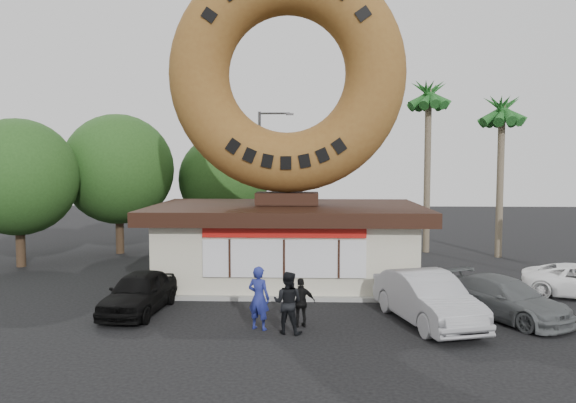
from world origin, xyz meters
The scene contains 15 objects.
ground centered at (0.00, 0.00, 0.00)m, with size 90.00×90.00×0.00m, color black.
donut_shop centered at (0.00, 5.98, 1.77)m, with size 11.20×7.20×3.80m.
giant_donut centered at (0.00, 6.00, 8.68)m, with size 9.77×9.77×2.49m, color brown.
tree_west centered at (-9.50, 13.00, 4.64)m, with size 6.00×6.00×7.65m.
tree_mid centered at (-4.00, 15.00, 4.02)m, with size 5.20×5.20×6.63m.
tree_far centered at (-13.00, 9.00, 4.33)m, with size 5.60×5.60×7.14m.
palm_near centered at (7.50, 14.00, 8.41)m, with size 2.60×2.60×9.75m.
palm_far centered at (11.00, 12.50, 7.48)m, with size 2.60×2.60×8.75m.
street_lamp centered at (-1.86, 16.00, 4.48)m, with size 2.11×0.20×8.00m.
person_left centered at (-0.62, -0.65, 0.97)m, with size 0.71×0.47×1.95m, color navy.
person_center centered at (0.27, -0.99, 0.93)m, with size 0.90×0.70×1.86m, color black.
person_right centered at (0.67, -0.34, 0.76)m, with size 0.89×0.37×1.52m, color black.
car_black centered at (-4.84, 1.10, 0.70)m, with size 1.65×4.10×1.40m, color black.
car_silver centered at (4.64, 0.18, 0.80)m, with size 1.70×4.88×1.61m, color #A2A3A7.
car_grey centered at (7.28, 0.84, 0.66)m, with size 1.84×4.54×1.32m, color slate.
Camera 1 is at (0.85, -17.38, 5.17)m, focal length 35.00 mm.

